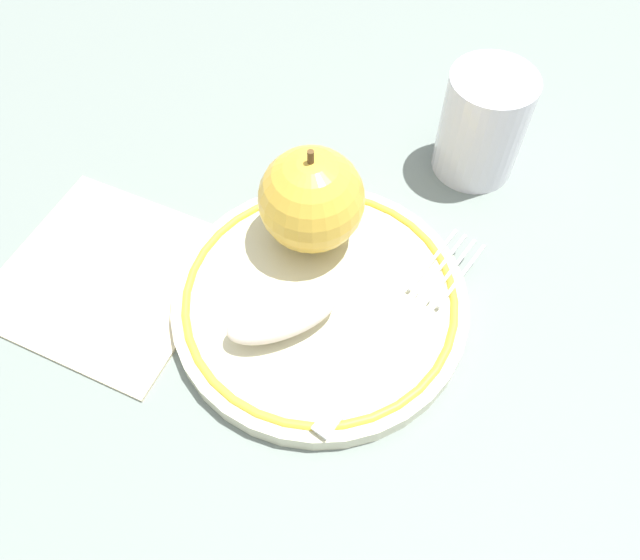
% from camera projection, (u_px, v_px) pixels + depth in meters
% --- Properties ---
extents(ground_plane, '(2.00, 2.00, 0.00)m').
position_uv_depth(ground_plane, '(291.00, 316.00, 0.46)').
color(ground_plane, slate).
extents(plate, '(0.21, 0.21, 0.02)m').
position_uv_depth(plate, '(320.00, 301.00, 0.45)').
color(plate, beige).
rests_on(plate, ground_plane).
extents(apple_red_whole, '(0.08, 0.08, 0.09)m').
position_uv_depth(apple_red_whole, '(308.00, 199.00, 0.44)').
color(apple_red_whole, gold).
rests_on(apple_red_whole, plate).
extents(apple_slice_front, '(0.08, 0.08, 0.03)m').
position_uv_depth(apple_slice_front, '(279.00, 314.00, 0.42)').
color(apple_slice_front, '#F1DECE').
rests_on(apple_slice_front, plate).
extents(fork, '(0.09, 0.18, 0.00)m').
position_uv_depth(fork, '(397.00, 332.00, 0.43)').
color(fork, silver).
rests_on(fork, plate).
extents(drinking_glass, '(0.07, 0.07, 0.09)m').
position_uv_depth(drinking_glass, '(482.00, 125.00, 0.50)').
color(drinking_glass, silver).
rests_on(drinking_glass, ground_plane).
extents(napkin_folded, '(0.18, 0.18, 0.01)m').
position_uv_depth(napkin_folded, '(106.00, 279.00, 0.47)').
color(napkin_folded, beige).
rests_on(napkin_folded, ground_plane).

